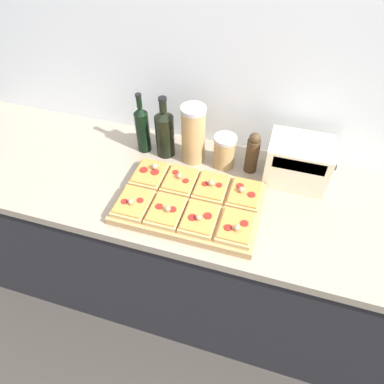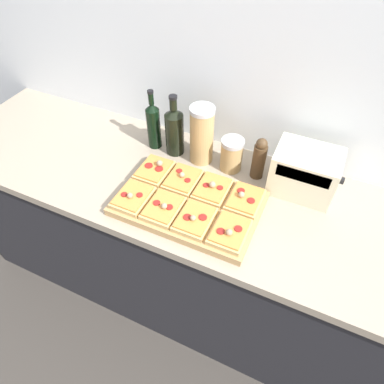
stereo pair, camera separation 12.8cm
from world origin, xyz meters
The scene contains 18 objects.
ground_plane centered at (0.00, 0.00, 0.00)m, with size 12.00×12.00×0.00m, color #3D3833.
wall_back centered at (0.00, 0.67, 1.25)m, with size 6.00×0.06×2.50m.
kitchen_counter centered at (0.00, 0.32, 0.45)m, with size 2.63×0.67×0.90m.
cutting_board centered at (-0.06, 0.21, 0.92)m, with size 0.55×0.36×0.03m, color tan.
pizza_slice_back_left centered at (-0.26, 0.30, 0.95)m, with size 0.12×0.16×0.05m.
pizza_slice_back_midleft centered at (-0.13, 0.30, 0.95)m, with size 0.12×0.16×0.05m.
pizza_slice_back_midright centered at (0.00, 0.30, 0.95)m, with size 0.12×0.16×0.05m.
pizza_slice_back_right centered at (0.14, 0.30, 0.95)m, with size 0.12×0.16×0.05m.
pizza_slice_front_left centered at (-0.27, 0.13, 0.95)m, with size 0.12×0.16×0.05m.
pizza_slice_front_midleft centered at (-0.13, 0.13, 0.95)m, with size 0.12×0.16×0.05m.
pizza_slice_front_midright centered at (0.00, 0.13, 0.95)m, with size 0.12×0.16×0.05m.
pizza_slice_front_right centered at (0.14, 0.13, 0.95)m, with size 0.12×0.16×0.05m.
olive_oil_bottle centered at (-0.37, 0.49, 1.02)m, with size 0.06×0.06×0.29m.
wine_bottle centered at (-0.27, 0.49, 1.02)m, with size 0.08×0.08×0.29m.
grain_jar_tall centered at (-0.13, 0.49, 1.04)m, with size 0.11×0.11×0.27m.
grain_jar_short centered at (0.01, 0.49, 0.98)m, with size 0.10×0.10×0.15m.
pepper_mill centered at (0.13, 0.49, 1.00)m, with size 0.06×0.06×0.20m.
toaster_oven centered at (0.31, 0.49, 1.00)m, with size 0.27×0.19×0.19m.
Camera 1 is at (0.20, -0.64, 1.92)m, focal length 32.00 mm.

